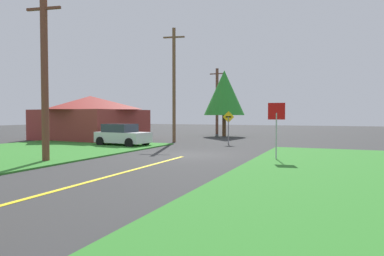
{
  "coord_description": "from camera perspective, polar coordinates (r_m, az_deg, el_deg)",
  "views": [
    {
      "loc": [
        7.72,
        -18.14,
        2.27
      ],
      "look_at": [
        -0.71,
        2.06,
        1.45
      ],
      "focal_mm": 32.45,
      "sensor_mm": 36.0,
      "label": 1
    }
  ],
  "objects": [
    {
      "name": "grass_verge_left",
      "position": [
        22.69,
        -28.51,
        -3.76
      ],
      "size": [
        12.0,
        20.0,
        0.08
      ],
      "primitive_type": "cube",
      "color": "#307A29",
      "rests_on": "ground"
    },
    {
      "name": "ground_plane",
      "position": [
        19.84,
        -0.4,
        -4.43
      ],
      "size": [
        120.0,
        120.0,
        0.0
      ],
      "primitive_type": "plane",
      "color": "#323232"
    },
    {
      "name": "lane_stripe_center",
      "position": [
        12.94,
        -14.55,
        -8.0
      ],
      "size": [
        0.2,
        14.0,
        0.01
      ],
      "primitive_type": "cube",
      "color": "yellow",
      "rests_on": "ground"
    },
    {
      "name": "oak_tree_left",
      "position": [
        37.22,
        5.32,
        5.77
      ],
      "size": [
        4.34,
        4.34,
        7.03
      ],
      "color": "brown",
      "rests_on": "ground"
    },
    {
      "name": "utility_pole_mid",
      "position": [
        28.99,
        -2.98,
        7.28
      ],
      "size": [
        1.79,
        0.48,
        9.45
      ],
      "color": "brown",
      "rests_on": "ground"
    },
    {
      "name": "direction_sign",
      "position": [
        27.43,
        6.01,
        0.74
      ],
      "size": [
        0.9,
        0.16,
        2.58
      ],
      "color": "slate",
      "rests_on": "ground"
    },
    {
      "name": "barn",
      "position": [
        33.72,
        -16.35,
        1.64
      ],
      "size": [
        9.13,
        8.0,
        4.05
      ],
      "color": "maroon",
      "rests_on": "ground"
    },
    {
      "name": "stop_sign",
      "position": [
        17.71,
        13.71,
        1.39
      ],
      "size": [
        0.83,
        0.16,
        2.88
      ],
      "rotation": [
        0.0,
        0.0,
        3.29
      ],
      "color": "#9EA0A8",
      "rests_on": "ground"
    },
    {
      "name": "parked_car_near_building",
      "position": [
        26.01,
        -11.4,
        -1.13
      ],
      "size": [
        4.17,
        2.45,
        1.62
      ],
      "rotation": [
        0.0,
        0.0,
        -0.12
      ],
      "color": "silver",
      "rests_on": "ground"
    },
    {
      "name": "utility_pole_near",
      "position": [
        18.15,
        -23.06,
        7.67
      ],
      "size": [
        1.79,
        0.42,
        7.96
      ],
      "color": "brown",
      "rests_on": "ground"
    },
    {
      "name": "utility_pole_far",
      "position": [
        41.63,
        4.14,
        4.52
      ],
      "size": [
        1.8,
        0.34,
        7.82
      ],
      "color": "brown",
      "rests_on": "ground"
    }
  ]
}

